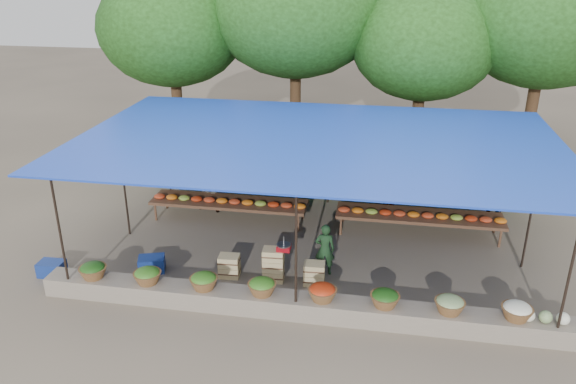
% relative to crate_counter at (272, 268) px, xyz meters
% --- Properties ---
extents(ground, '(60.00, 60.00, 0.00)m').
position_rel_crate_counter_xyz_m(ground, '(0.74, 1.56, -0.31)').
color(ground, brown).
rests_on(ground, ground).
extents(stone_curb, '(10.60, 0.55, 0.40)m').
position_rel_crate_counter_xyz_m(stone_curb, '(0.74, -1.19, -0.11)').
color(stone_curb, slate).
rests_on(stone_curb, ground).
extents(stall_canopy, '(10.80, 6.60, 2.82)m').
position_rel_crate_counter_xyz_m(stall_canopy, '(0.74, 1.63, 2.37)').
color(stall_canopy, black).
rests_on(stall_canopy, ground).
extents(produce_baskets, '(8.98, 0.58, 0.34)m').
position_rel_crate_counter_xyz_m(produce_baskets, '(0.64, -1.19, 0.25)').
color(produce_baskets, brown).
rests_on(produce_baskets, stone_curb).
extents(netting_backdrop, '(10.60, 0.06, 2.50)m').
position_rel_crate_counter_xyz_m(netting_backdrop, '(0.74, 4.71, 0.94)').
color(netting_backdrop, '#163F1B').
rests_on(netting_backdrop, ground).
extents(tree_row, '(16.51, 5.50, 7.12)m').
position_rel_crate_counter_xyz_m(tree_row, '(1.24, 7.65, 4.39)').
color(tree_row, '#3A2115').
rests_on(tree_row, ground).
extents(fruit_table_left, '(4.21, 0.95, 0.93)m').
position_rel_crate_counter_xyz_m(fruit_table_left, '(-1.75, 2.92, 0.30)').
color(fruit_table_left, '#4B331E').
rests_on(fruit_table_left, ground).
extents(fruit_table_right, '(4.21, 0.95, 0.93)m').
position_rel_crate_counter_xyz_m(fruit_table_right, '(3.25, 2.92, 0.30)').
color(fruit_table_right, '#4B331E').
rests_on(fruit_table_right, ground).
extents(crate_counter, '(2.37, 0.37, 0.77)m').
position_rel_crate_counter_xyz_m(crate_counter, '(0.00, 0.00, 0.00)').
color(crate_counter, tan).
rests_on(crate_counter, ground).
extents(weighing_scale, '(0.31, 0.31, 0.33)m').
position_rel_crate_counter_xyz_m(weighing_scale, '(0.26, 0.00, 0.54)').
color(weighing_scale, '#AD0D18').
rests_on(weighing_scale, crate_counter).
extents(vendor_seated, '(0.47, 0.33, 1.21)m').
position_rel_crate_counter_xyz_m(vendor_seated, '(1.10, 0.49, 0.29)').
color(vendor_seated, '#19371C').
rests_on(vendor_seated, ground).
extents(customer_left, '(0.88, 0.74, 1.63)m').
position_rel_crate_counter_xyz_m(customer_left, '(-2.39, 3.28, 0.50)').
color(customer_left, slate).
rests_on(customer_left, ground).
extents(customer_mid, '(1.38, 1.30, 1.87)m').
position_rel_crate_counter_xyz_m(customer_mid, '(2.54, 4.16, 0.63)').
color(customer_mid, slate).
rests_on(customer_mid, ground).
extents(customer_right, '(1.02, 0.84, 1.63)m').
position_rel_crate_counter_xyz_m(customer_right, '(5.20, 3.95, 0.50)').
color(customer_right, slate).
rests_on(customer_right, ground).
extents(blue_crate_front, '(0.56, 0.41, 0.33)m').
position_rel_crate_counter_xyz_m(blue_crate_front, '(-4.89, -0.64, -0.15)').
color(blue_crate_front, navy).
rests_on(blue_crate_front, ground).
extents(blue_crate_back, '(0.67, 0.57, 0.34)m').
position_rel_crate_counter_xyz_m(blue_crate_back, '(-2.76, -0.08, -0.14)').
color(blue_crate_back, navy).
rests_on(blue_crate_back, ground).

